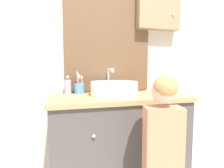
{
  "coord_description": "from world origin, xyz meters",
  "views": [
    {
      "loc": [
        -0.42,
        -1.04,
        1.02
      ],
      "look_at": [
        -0.07,
        0.29,
        0.9
      ],
      "focal_mm": 28.0,
      "sensor_mm": 36.0,
      "label": 1
    }
  ],
  "objects_px": {
    "sink_basin": "(114,88)",
    "toothbrush_holder": "(79,88)",
    "child_figure": "(163,147)",
    "teddy_bear": "(165,86)",
    "soap_dispenser": "(68,87)"
  },
  "relations": [
    {
      "from": "soap_dispenser",
      "to": "sink_basin",
      "type": "bearing_deg",
      "value": -25.08
    },
    {
      "from": "teddy_bear",
      "to": "toothbrush_holder",
      "type": "bearing_deg",
      "value": 169.49
    },
    {
      "from": "soap_dispenser",
      "to": "child_figure",
      "type": "height_order",
      "value": "child_figure"
    },
    {
      "from": "child_figure",
      "to": "sink_basin",
      "type": "bearing_deg",
      "value": 108.82
    },
    {
      "from": "sink_basin",
      "to": "teddy_bear",
      "type": "relative_size",
      "value": 3.27
    },
    {
      "from": "toothbrush_holder",
      "to": "child_figure",
      "type": "bearing_deg",
      "value": -55.91
    },
    {
      "from": "soap_dispenser",
      "to": "teddy_bear",
      "type": "relative_size",
      "value": 1.18
    },
    {
      "from": "child_figure",
      "to": "teddy_bear",
      "type": "distance_m",
      "value": 0.68
    },
    {
      "from": "soap_dispenser",
      "to": "toothbrush_holder",
      "type": "bearing_deg",
      "value": -7.71
    },
    {
      "from": "toothbrush_holder",
      "to": "soap_dispenser",
      "type": "distance_m",
      "value": 0.1
    },
    {
      "from": "toothbrush_holder",
      "to": "soap_dispenser",
      "type": "relative_size",
      "value": 1.22
    },
    {
      "from": "soap_dispenser",
      "to": "child_figure",
      "type": "bearing_deg",
      "value": -50.99
    },
    {
      "from": "soap_dispenser",
      "to": "teddy_bear",
      "type": "height_order",
      "value": "soap_dispenser"
    },
    {
      "from": "sink_basin",
      "to": "teddy_bear",
      "type": "height_order",
      "value": "sink_basin"
    },
    {
      "from": "sink_basin",
      "to": "toothbrush_holder",
      "type": "relative_size",
      "value": 2.28
    }
  ]
}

